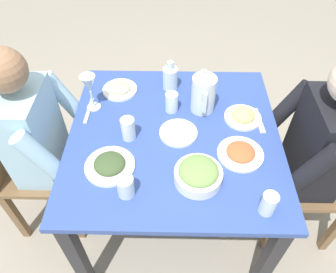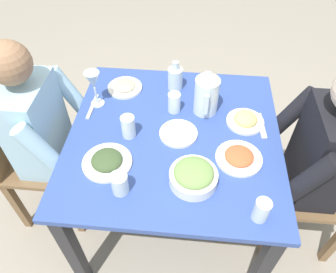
% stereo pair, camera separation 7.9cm
% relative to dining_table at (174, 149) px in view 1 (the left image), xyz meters
% --- Properties ---
extents(ground_plane, '(8.00, 8.00, 0.00)m').
position_rel_dining_table_xyz_m(ground_plane, '(0.00, 0.00, -0.63)').
color(ground_plane, gray).
extents(dining_table, '(1.00, 1.00, 0.74)m').
position_rel_dining_table_xyz_m(dining_table, '(0.00, 0.00, 0.00)').
color(dining_table, '#334C99').
rests_on(dining_table, ground_plane).
extents(chair_near, '(0.40, 0.40, 0.89)m').
position_rel_dining_table_xyz_m(chair_near, '(-0.01, -0.80, -0.13)').
color(chair_near, brown).
rests_on(chair_near, ground_plane).
extents(chair_far, '(0.40, 0.40, 0.89)m').
position_rel_dining_table_xyz_m(chair_far, '(0.04, 0.80, -0.13)').
color(chair_far, brown).
rests_on(chair_far, ground_plane).
extents(diner_near, '(0.48, 0.53, 1.19)m').
position_rel_dining_table_xyz_m(diner_near, '(-0.01, -0.60, 0.02)').
color(diner_near, '#9EC6E0').
rests_on(diner_near, ground_plane).
extents(diner_far, '(0.48, 0.53, 1.19)m').
position_rel_dining_table_xyz_m(diner_far, '(0.04, 0.60, 0.02)').
color(diner_far, black).
rests_on(diner_far, ground_plane).
extents(water_pitcher, '(0.16, 0.12, 0.19)m').
position_rel_dining_table_xyz_m(water_pitcher, '(-0.18, 0.14, 0.21)').
color(water_pitcher, silver).
rests_on(water_pitcher, dining_table).
extents(salad_bowl, '(0.20, 0.20, 0.09)m').
position_rel_dining_table_xyz_m(salad_bowl, '(0.26, 0.10, 0.15)').
color(salad_bowl, white).
rests_on(salad_bowl, dining_table).
extents(plate_yoghurt, '(0.18, 0.18, 0.04)m').
position_rel_dining_table_xyz_m(plate_yoghurt, '(0.00, 0.02, 0.12)').
color(plate_yoghurt, white).
rests_on(plate_yoghurt, dining_table).
extents(plate_fries, '(0.18, 0.18, 0.05)m').
position_rel_dining_table_xyz_m(plate_fries, '(-0.11, 0.34, 0.13)').
color(plate_fries, white).
rests_on(plate_fries, dining_table).
extents(plate_beans, '(0.19, 0.19, 0.04)m').
position_rel_dining_table_xyz_m(plate_beans, '(-0.32, -0.30, 0.12)').
color(plate_beans, white).
rests_on(plate_beans, dining_table).
extents(plate_dolmas, '(0.22, 0.22, 0.05)m').
position_rel_dining_table_xyz_m(plate_dolmas, '(0.20, -0.28, 0.13)').
color(plate_dolmas, white).
rests_on(plate_dolmas, dining_table).
extents(plate_rice_curry, '(0.21, 0.21, 0.04)m').
position_rel_dining_table_xyz_m(plate_rice_curry, '(0.12, 0.30, 0.12)').
color(plate_rice_curry, white).
rests_on(plate_rice_curry, dining_table).
extents(water_glass_far_left, '(0.06, 0.06, 0.10)m').
position_rel_dining_table_xyz_m(water_glass_far_left, '(-0.17, -0.01, 0.16)').
color(water_glass_far_left, silver).
rests_on(water_glass_far_left, dining_table).
extents(water_glass_near_right, '(0.07, 0.07, 0.11)m').
position_rel_dining_table_xyz_m(water_glass_near_right, '(0.02, -0.21, 0.17)').
color(water_glass_near_right, silver).
rests_on(water_glass_near_right, dining_table).
extents(water_glass_by_pitcher, '(0.06, 0.06, 0.10)m').
position_rel_dining_table_xyz_m(water_glass_by_pitcher, '(0.40, 0.36, 0.16)').
color(water_glass_by_pitcher, silver).
rests_on(water_glass_by_pitcher, dining_table).
extents(water_glass_far_right, '(0.07, 0.07, 0.10)m').
position_rel_dining_table_xyz_m(water_glass_far_right, '(0.33, -0.19, 0.16)').
color(water_glass_far_right, silver).
rests_on(water_glass_far_right, dining_table).
extents(wine_glass, '(0.08, 0.08, 0.20)m').
position_rel_dining_table_xyz_m(wine_glass, '(-0.18, -0.41, 0.25)').
color(wine_glass, silver).
rests_on(wine_glass, dining_table).
extents(oil_carafe, '(0.08, 0.08, 0.16)m').
position_rel_dining_table_xyz_m(oil_carafe, '(-0.35, -0.02, 0.17)').
color(oil_carafe, silver).
rests_on(oil_carafe, dining_table).
extents(fork_near, '(0.17, 0.04, 0.01)m').
position_rel_dining_table_xyz_m(fork_near, '(-0.09, 0.42, 0.11)').
color(fork_near, silver).
rests_on(fork_near, dining_table).
extents(knife_near, '(0.19, 0.02, 0.01)m').
position_rel_dining_table_xyz_m(knife_near, '(-0.15, -0.43, 0.11)').
color(knife_near, silver).
rests_on(knife_near, dining_table).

